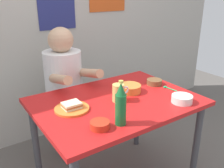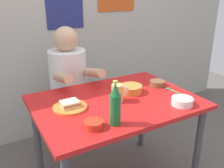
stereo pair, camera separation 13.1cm
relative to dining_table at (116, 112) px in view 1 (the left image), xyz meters
The scene contains 13 objects.
wall_back 1.24m from the dining_table, 89.96° to the left, with size 4.40×0.09×2.60m.
dining_table is the anchor object (origin of this frame).
stool 0.71m from the dining_table, 100.21° to the left, with size 0.34×0.34×0.45m.
person_seated 0.64m from the dining_table, 100.39° to the left, with size 0.33×0.56×0.72m.
plate_orange 0.34m from the dining_table, behind, with size 0.22×0.22×0.01m, color orange.
sandwich 0.34m from the dining_table, behind, with size 0.11×0.09×0.04m.
beer_mug 0.16m from the dining_table, 76.96° to the right, with size 0.13×0.08×0.12m.
beer_bottle 0.39m from the dining_table, 120.59° to the right, with size 0.06×0.06×0.26m.
sauce_bowl_chili 0.40m from the dining_table, 138.27° to the right, with size 0.11×0.11×0.04m.
condiment_bowl_brown 0.44m from the dining_table, ahead, with size 0.12×0.12×0.04m.
soup_bowl_orange 0.21m from the dining_table, 20.04° to the left, with size 0.17×0.17×0.05m.
rice_bowl_white 0.46m from the dining_table, 39.60° to the right, with size 0.14×0.14×0.05m.
spoon 0.46m from the dining_table, ahead, with size 0.04×0.12×0.01m.
Camera 1 is at (-0.89, -1.27, 1.46)m, focal length 39.80 mm.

